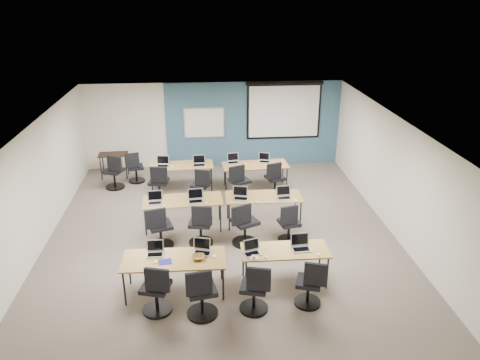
{
  "coord_description": "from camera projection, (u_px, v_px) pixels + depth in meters",
  "views": [
    {
      "loc": [
        -0.43,
        -9.77,
        5.4
      ],
      "look_at": [
        0.47,
        0.4,
        1.16
      ],
      "focal_mm": 35.0,
      "sensor_mm": 36.0,
      "label": 1
    }
  ],
  "objects": [
    {
      "name": "snack_plate",
      "position": [
        254.0,
        257.0,
        8.69
      ],
      "size": [
        0.2,
        0.2,
        0.01
      ],
      "primitive_type": "cylinder",
      "rotation": [
        0.0,
        0.0,
        -0.18
      ],
      "color": "white",
      "rests_on": "training_table_front_right"
    },
    {
      "name": "task_chair_10",
      "position": [
        239.0,
        185.0,
        12.63
      ],
      "size": [
        0.6,
        0.56,
        1.04
      ],
      "rotation": [
        0.0,
        0.0,
        0.42
      ],
      "color": "black",
      "rests_on": "floor"
    },
    {
      "name": "blue_mousepad",
      "position": [
        165.0,
        262.0,
        8.55
      ],
      "size": [
        0.26,
        0.22,
        0.01
      ],
      "primitive_type": "cube",
      "rotation": [
        0.0,
        0.0,
        0.11
      ],
      "color": "navy",
      "rests_on": "training_table_front_left"
    },
    {
      "name": "utility_table",
      "position": [
        114.0,
        157.0,
        14.03
      ],
      "size": [
        0.86,
        0.48,
        0.75
      ],
      "rotation": [
        0.0,
        0.0,
        0.05
      ],
      "color": "black",
      "rests_on": "floor"
    },
    {
      "name": "laptop_4",
      "position": [
        155.0,
        200.0,
        10.87
      ],
      "size": [
        0.35,
        0.29,
        0.26
      ],
      "rotation": [
        0.0,
        0.0,
        0.08
      ],
      "color": "silver",
      "rests_on": "training_table_mid_left"
    },
    {
      "name": "task_chair_4",
      "position": [
        160.0,
        231.0,
        10.27
      ],
      "size": [
        0.57,
        0.56,
        1.03
      ],
      "rotation": [
        0.0,
        0.0,
        0.28
      ],
      "color": "black",
      "rests_on": "floor"
    },
    {
      "name": "laptop_1",
      "position": [
        202.0,
        249.0,
        8.85
      ],
      "size": [
        0.33,
        0.28,
        0.25
      ],
      "rotation": [
        0.0,
        0.0,
        -0.28
      ],
      "color": "silver",
      "rests_on": "training_table_front_left"
    },
    {
      "name": "training_table_mid_right",
      "position": [
        264.0,
        198.0,
        11.25
      ],
      "size": [
        1.83,
        0.76,
        0.73
      ],
      "rotation": [
        0.0,
        0.0,
        -0.02
      ],
      "color": "brown",
      "rests_on": "floor"
    },
    {
      "name": "mouse_3",
      "position": [
        319.0,
        254.0,
        8.76
      ],
      "size": [
        0.08,
        0.11,
        0.03
      ],
      "primitive_type": "ellipsoid",
      "rotation": [
        0.0,
        0.0,
        -0.27
      ],
      "color": "white",
      "rests_on": "training_table_front_right"
    },
    {
      "name": "wall_left",
      "position": [
        39.0,
        186.0,
        10.25
      ],
      "size": [
        0.04,
        9.0,
        2.7
      ],
      "primitive_type": "cube",
      "color": "beige",
      "rests_on": "ground"
    },
    {
      "name": "laptop_5",
      "position": [
        196.0,
        198.0,
        10.95
      ],
      "size": [
        0.36,
        0.3,
        0.27
      ],
      "rotation": [
        0.0,
        0.0,
        0.1
      ],
      "color": "#B8B9C5",
      "rests_on": "training_table_mid_left"
    },
    {
      "name": "task_chair_3",
      "position": [
        310.0,
        287.0,
        8.4
      ],
      "size": [
        0.5,
        0.49,
        0.97
      ],
      "rotation": [
        0.0,
        0.0,
        -0.31
      ],
      "color": "black",
      "rests_on": "floor"
    },
    {
      "name": "laptop_6",
      "position": [
        241.0,
        195.0,
        11.1
      ],
      "size": [
        0.36,
        0.3,
        0.27
      ],
      "rotation": [
        0.0,
        0.0,
        -0.23
      ],
      "color": "silver",
      "rests_on": "training_table_mid_right"
    },
    {
      "name": "spare_chair_b",
      "position": [
        114.0,
        175.0,
        13.32
      ],
      "size": [
        0.58,
        0.54,
        1.02
      ],
      "rotation": [
        0.0,
        0.0,
        -0.41
      ],
      "color": "black",
      "rests_on": "floor"
    },
    {
      "name": "mouse_9",
      "position": [
        205.0,
        167.0,
        13.02
      ],
      "size": [
        0.06,
        0.09,
        0.03
      ],
      "primitive_type": "ellipsoid",
      "rotation": [
        0.0,
        0.0,
        -0.1
      ],
      "color": "white",
      "rests_on": "training_table_back_left"
    },
    {
      "name": "training_table_back_right",
      "position": [
        255.0,
        166.0,
        13.23
      ],
      "size": [
        1.84,
        0.77,
        0.73
      ],
      "rotation": [
        0.0,
        0.0,
        0.07
      ],
      "color": "brown",
      "rests_on": "floor"
    },
    {
      "name": "wall_front",
      "position": [
        237.0,
        304.0,
        6.43
      ],
      "size": [
        8.0,
        0.04,
        2.7
      ],
      "primitive_type": "cube",
      "color": "beige",
      "rests_on": "ground"
    },
    {
      "name": "laptop_9",
      "position": [
        199.0,
        163.0,
        13.17
      ],
      "size": [
        0.35,
        0.3,
        0.26
      ],
      "rotation": [
        0.0,
        0.0,
        0.05
      ],
      "color": "#A4A4AF",
      "rests_on": "training_table_back_left"
    },
    {
      "name": "spare_chair_a",
      "position": [
        135.0,
        170.0,
        13.75
      ],
      "size": [
        0.48,
        0.48,
        0.96
      ],
      "rotation": [
        0.0,
        0.0,
        0.25
      ],
      "color": "black",
      "rests_on": "floor"
    },
    {
      "name": "mouse_0",
      "position": [
        156.0,
        262.0,
        8.52
      ],
      "size": [
        0.09,
        0.12,
        0.04
      ],
      "primitive_type": "ellipsoid",
      "rotation": [
        0.0,
        0.0,
        0.28
      ],
      "color": "white",
      "rests_on": "training_table_front_left"
    },
    {
      "name": "training_table_front_right",
      "position": [
        285.0,
        252.0,
        8.96
      ],
      "size": [
        1.68,
        0.7,
        0.73
      ],
      "rotation": [
        0.0,
        0.0,
        -0.01
      ],
      "color": "brown",
      "rests_on": "floor"
    },
    {
      "name": "laptop_7",
      "position": [
        284.0,
        195.0,
        11.13
      ],
      "size": [
        0.35,
        0.29,
        0.26
      ],
      "rotation": [
        0.0,
        0.0,
        0.09
      ],
      "color": "#A7A7A8",
      "rests_on": "training_table_mid_right"
    },
    {
      "name": "laptop_0",
      "position": [
        155.0,
        251.0,
        8.79
      ],
      "size": [
        0.32,
        0.27,
        0.24
      ],
      "rotation": [
        0.0,
        0.0,
        0.01
      ],
      "color": "silver",
      "rests_on": "training_table_front_left"
    },
    {
      "name": "mouse_4",
      "position": [
        165.0,
        205.0,
        10.74
      ],
      "size": [
        0.07,
        0.1,
        0.03
      ],
      "primitive_type": "ellipsoid",
      "rotation": [
        0.0,
        0.0,
        -0.12
      ],
      "color": "white",
      "rests_on": "training_table_mid_left"
    },
    {
      "name": "mouse_5",
      "position": [
        206.0,
        202.0,
        10.87
      ],
      "size": [
        0.08,
        0.11,
        0.03
      ],
      "primitive_type": "ellipsoid",
      "rotation": [
        0.0,
        0.0,
        0.19
      ],
      "color": "white",
      "rests_on": "training_table_mid_left"
    },
    {
      "name": "laptop_10",
      "position": [
        233.0,
        160.0,
        13.36
      ],
      "size": [
        0.33,
        0.28,
        0.25
      ],
      "rotation": [
        0.0,
        0.0,
        0.17
      ],
      "color": "#B2B2B6",
      "rests_on": "training_table_back_right"
    },
    {
      "name": "floor",
      "position": [
        222.0,
        232.0,
        11.09
      ],
      "size": [
        8.0,
        9.0,
        0.02
      ],
      "primitive_type": "cube",
      "color": "#6B6354",
      "rests_on": "ground"
    },
    {
      "name": "projector_screen",
      "position": [
        284.0,
        108.0,
        14.6
      ],
      "size": [
        2.4,
        0.1,
        1.82
      ],
      "color": "black",
      "rests_on": "wall_back"
    },
    {
      "name": "task_chair_5",
      "position": [
        201.0,
        228.0,
        10.4
      ],
      "size": [
        0.55,
        0.55,
        1.03
      ],
      "rotation": [
        0.0,
        0.0,
        -0.17
      ],
      "color": "black",
      "rests_on": "floor"
    },
    {
      "name": "task_chair_11",
      "position": [
        275.0,
        181.0,
        12.88
      ],
      "size": [
        0.55,
        0.53,
        1.01
      ],
      "rotation": [
        0.0,
        0.0,
        0.33
      ],
      "color": "black",
      "rests_on": "floor"
    },
    {
      "name": "task_chair_2",
      "position": [
        255.0,
        292.0,
        8.23
      ],
      "size": [
        0.52,
        0.52,
        1.0
      ],
      "rotation": [
        0.0,
        0.0,
        -0.26
      ],
      "color": "black",
      "rests_on": "floor"
    },
    {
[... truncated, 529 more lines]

